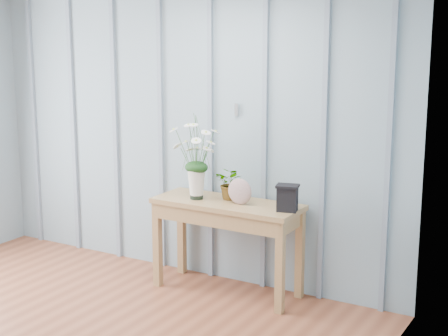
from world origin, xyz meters
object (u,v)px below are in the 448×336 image
Objects in this scene: daisy_vase at (196,148)px; felt_disc_vessel at (240,192)px; sideboard at (227,216)px; carved_box at (287,198)px.

daisy_vase reaches higher than felt_disc_vessel.
sideboard is 1.80× the size of daisy_vase.
daisy_vase is 3.29× the size of carved_box.
felt_disc_vessel is 0.40m from carved_box.
sideboard is at bearing 177.82° from carved_box.
sideboard is 0.59m from daisy_vase.
sideboard is at bearing 168.38° from felt_disc_vessel.
daisy_vase is at bearing -169.66° from sideboard.
sideboard is 0.25m from felt_disc_vessel.
carved_box is (0.79, 0.03, -0.31)m from daisy_vase.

